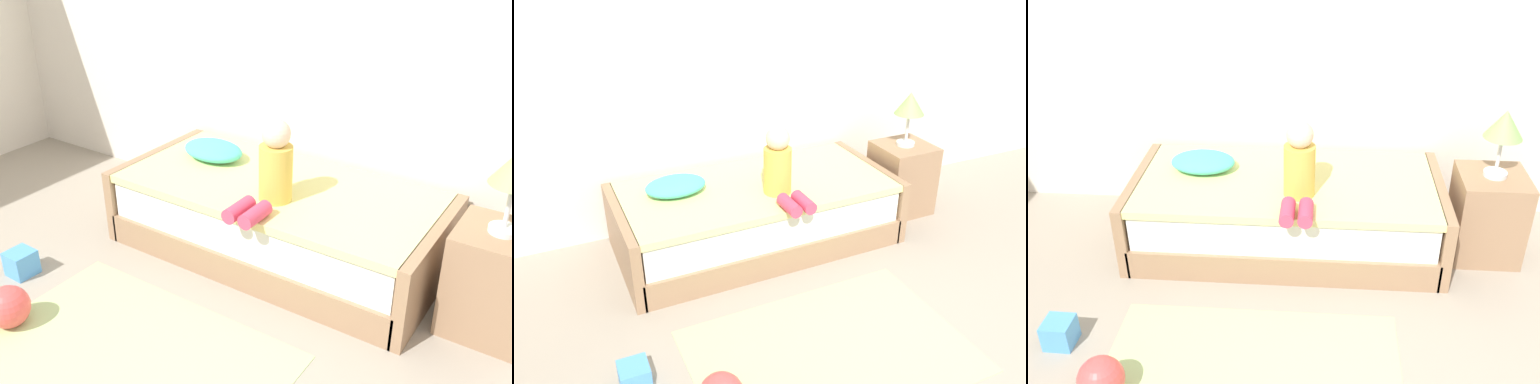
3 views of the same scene
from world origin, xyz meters
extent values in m
cube|color=silver|center=(0.00, 2.60, 1.45)|extent=(7.20, 0.10, 2.90)
cube|color=#997556|center=(-0.55, 2.00, 0.10)|extent=(2.00, 1.00, 0.20)
cube|color=white|center=(-0.55, 2.00, 0.33)|extent=(1.94, 0.94, 0.25)
cube|color=#E5E08C|center=(-0.55, 2.00, 0.47)|extent=(1.98, 0.98, 0.05)
cube|color=#997556|center=(-1.57, 2.00, 0.25)|extent=(0.07, 1.00, 0.50)
cube|color=#997556|center=(0.47, 2.00, 0.25)|extent=(0.07, 1.00, 0.50)
cube|color=#997556|center=(0.80, 1.98, 0.30)|extent=(0.44, 0.44, 0.60)
cylinder|color=silver|center=(0.80, 1.98, 0.61)|extent=(0.15, 0.15, 0.03)
cylinder|color=silver|center=(0.80, 1.98, 0.75)|extent=(0.02, 0.02, 0.24)
cylinder|color=gold|center=(-0.46, 1.82, 0.67)|extent=(0.20, 0.20, 0.34)
sphere|color=beige|center=(-0.46, 1.82, 0.92)|extent=(0.17, 0.17, 0.17)
cylinder|color=#D83F60|center=(-0.52, 1.52, 0.55)|extent=(0.09, 0.22, 0.09)
cylinder|color=#D83F60|center=(-0.41, 1.52, 0.55)|extent=(0.09, 0.22, 0.09)
ellipsoid|color=#4CCCBC|center=(-1.14, 2.10, 0.56)|extent=(0.44, 0.30, 0.13)
sphere|color=#E54C4C|center=(-1.38, 0.55, 0.12)|extent=(0.24, 0.24, 0.24)
cube|color=#B2D189|center=(-0.66, 0.70, 0.00)|extent=(1.60, 1.10, 0.01)
cube|color=#4C99E5|center=(-1.75, 0.90, 0.08)|extent=(0.16, 0.16, 0.16)
camera|label=1|loc=(1.16, -0.84, 2.10)|focal=41.00mm
camera|label=2|loc=(-1.99, -1.33, 2.25)|focal=37.69mm
camera|label=3|loc=(-0.32, -1.44, 2.38)|focal=41.00mm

